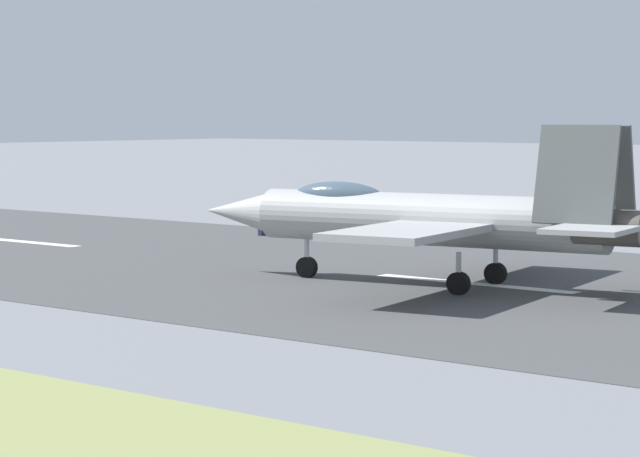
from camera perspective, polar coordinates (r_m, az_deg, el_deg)
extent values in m
plane|color=slate|center=(47.02, 7.34, -2.41)|extent=(400.00, 400.00, 0.00)
cube|color=#424445|center=(47.02, 7.34, -2.40)|extent=(240.00, 26.00, 0.02)
cube|color=white|center=(47.45, 6.50, -2.31)|extent=(8.00, 0.70, 0.00)
cube|color=white|center=(64.27, -12.56, -0.53)|extent=(8.00, 0.70, 0.00)
cylinder|color=#9C9F9E|center=(46.50, 4.63, 0.38)|extent=(12.76, 3.87, 1.80)
cone|color=#9C9F9E|center=(50.26, -3.44, 0.72)|extent=(3.13, 1.99, 1.53)
ellipsoid|color=#3F5160|center=(48.06, 0.77, 1.34)|extent=(3.73, 1.68, 1.10)
cylinder|color=#47423D|center=(43.66, 12.06, -0.01)|extent=(2.35, 1.45, 1.10)
cylinder|color=#47423D|center=(44.71, 12.49, 0.10)|extent=(2.35, 1.45, 1.10)
cube|color=#9C9F9E|center=(42.60, 3.66, -0.16)|extent=(4.34, 6.42, 0.24)
cube|color=#9C9F9E|center=(49.66, 7.55, 0.52)|extent=(4.34, 6.42, 0.24)
cube|color=#9C9F9E|center=(41.90, 11.31, -0.06)|extent=(2.83, 3.16, 0.16)
cube|color=#9C9F9E|center=(46.47, 13.16, 0.38)|extent=(2.83, 3.16, 0.16)
cube|color=#4B4F4F|center=(43.52, 10.74, 2.24)|extent=(2.72, 1.37, 3.14)
cube|color=#4B4F4F|center=(45.23, 11.48, 2.33)|extent=(2.72, 1.37, 3.14)
cylinder|color=silver|center=(48.88, -0.56, -1.27)|extent=(0.18, 0.18, 1.40)
cylinder|color=black|center=(48.92, -0.56, -1.64)|extent=(0.80, 0.42, 0.76)
cylinder|color=silver|center=(44.47, 5.85, -1.91)|extent=(0.18, 0.18, 1.40)
cylinder|color=black|center=(44.51, 5.85, -2.32)|extent=(0.80, 0.42, 0.76)
cylinder|color=silver|center=(47.40, 7.40, -1.50)|extent=(0.18, 0.18, 1.40)
cylinder|color=black|center=(47.44, 7.40, -1.89)|extent=(0.80, 0.42, 0.76)
cube|color=#1E2338|center=(65.73, -2.46, 0.08)|extent=(0.24, 0.36, 0.90)
cube|color=orange|center=(65.68, -2.46, 0.66)|extent=(0.52, 0.49, 0.61)
sphere|color=tan|center=(65.65, -2.46, 1.06)|extent=(0.22, 0.22, 0.22)
cylinder|color=orange|center=(65.98, -2.51, 0.64)|extent=(0.10, 0.10, 0.58)
cylinder|color=orange|center=(65.39, -2.41, 0.61)|extent=(0.10, 0.10, 0.58)
cone|color=orange|center=(60.44, 8.90, -0.56)|extent=(0.44, 0.44, 0.55)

